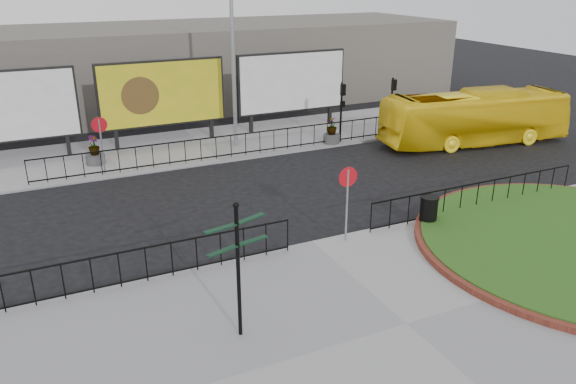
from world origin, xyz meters
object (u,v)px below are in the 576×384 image
lamp_post (233,48)px  litter_bin (429,211)px  fingerpost_sign (238,257)px  bus (475,118)px  planter_c (332,133)px  planter_a (95,154)px  billboard_mid (162,94)px

lamp_post → litter_bin: bearing=-77.4°
fingerpost_sign → bus: fingerpost_sign is taller
bus → planter_c: bus is taller
lamp_post → fingerpost_sign: size_ratio=2.73×
planter_a → planter_c: bearing=-8.2°
litter_bin → bus: bearing=40.2°
billboard_mid → bus: billboard_mid is taller
fingerpost_sign → lamp_post: bearing=59.0°
litter_bin → planter_a: bearing=128.6°
lamp_post → planter_c: (4.49, -1.60, -4.21)m
fingerpost_sign → litter_bin: (7.92, 3.06, -1.52)m
fingerpost_sign → bus: (16.40, 10.22, -0.82)m
billboard_mid → bus: (14.08, -6.41, -1.25)m
fingerpost_sign → bus: 19.35m
bus → planter_c: 7.21m
fingerpost_sign → litter_bin: size_ratio=3.26×
bus → planter_c: bearing=75.3°
lamp_post → litter_bin: (2.59, -11.60, -4.18)m
lamp_post → fingerpost_sign: (-5.33, -14.66, -2.66)m
bus → planter_c: (-6.58, 2.84, -0.74)m
billboard_mid → lamp_post: 4.23m
billboard_mid → fingerpost_sign: bearing=-97.9°
billboard_mid → fingerpost_sign: billboard_mid is taller
bus → planter_a: bearing=84.6°
fingerpost_sign → litter_bin: bearing=10.1°
fingerpost_sign → billboard_mid: bearing=71.0°
planter_a → planter_c: size_ratio=0.98×
lamp_post → bus: (11.08, -4.44, -3.48)m
litter_bin → bus: (8.49, 7.16, 0.70)m
litter_bin → planter_a: size_ratio=0.80×
planter_c → lamp_post: bearing=160.4°
litter_bin → bus: 11.13m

